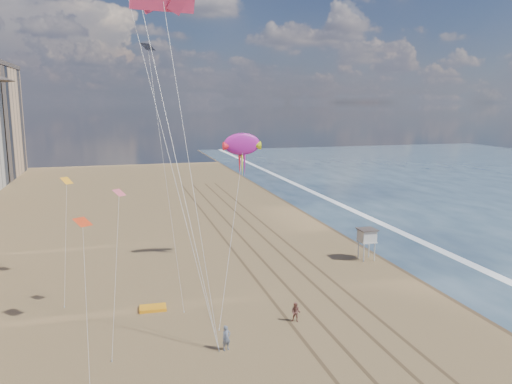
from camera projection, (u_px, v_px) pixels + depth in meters
wet_sand at (378, 236)px, 67.02m from camera, size 260.00×260.00×0.00m
foam at (405, 234)px, 68.11m from camera, size 260.00×260.00×0.00m
tracks at (286, 271)px, 53.24m from camera, size 7.68×120.00×0.01m
lifeguard_stand at (367, 236)px, 56.71m from camera, size 2.00×2.00×3.62m
grounded_kite at (153, 308)px, 43.34m from camera, size 2.33×1.52×0.26m
show_kite at (242, 145)px, 54.62m from camera, size 5.18×8.93×21.76m
kite_flyer_a at (226, 338)px, 36.12m from camera, size 0.79×0.65×1.86m
kite_flyer_b at (296, 312)px, 40.81m from camera, size 1.01×0.97×1.65m
small_kites at (104, 154)px, 43.31m from camera, size 9.64×13.59×14.74m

